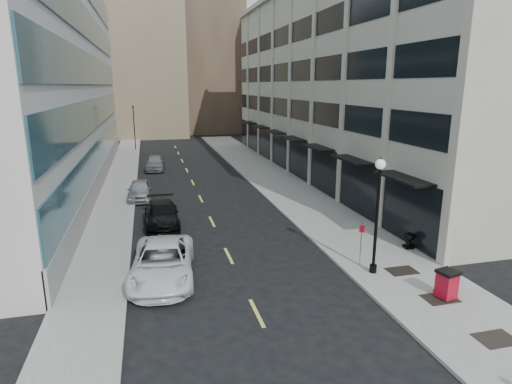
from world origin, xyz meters
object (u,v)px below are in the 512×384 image
sign_post (361,238)px  urn_planter (409,239)px  car_white_van (163,262)px  trash_bin (447,283)px  car_grey_sedan (155,163)px  lamppost (378,206)px  car_silver_sedan (140,190)px  car_black_pickup (162,214)px  traffic_signal (133,108)px

sign_post → urn_planter: 3.99m
car_white_van → trash_bin: car_white_van is taller
car_grey_sedan → lamppost: bearing=-68.1°
car_silver_sedan → trash_bin: size_ratio=3.65×
car_black_pickup → urn_planter: (12.80, -7.65, -0.06)m
lamppost → car_silver_sedan: bearing=122.5°
trash_bin → sign_post: sign_post is taller
trash_bin → urn_planter: (1.75, 5.34, -0.12)m
car_silver_sedan → trash_bin: car_silver_sedan is taller
sign_post → trash_bin: bearing=-40.1°
car_white_van → car_silver_sedan: size_ratio=1.35×
car_grey_sedan → sign_post: size_ratio=2.14×
car_black_pickup → traffic_signal: bearing=93.8°
traffic_signal → lamppost: (11.68, -43.99, -2.31)m
lamppost → urn_planter: bearing=34.4°
car_silver_sedan → car_grey_sedan: size_ratio=0.95×
trash_bin → urn_planter: size_ratio=1.39×
car_black_pickup → car_grey_sedan: bearing=89.9°
traffic_signal → car_grey_sedan: (2.30, -15.08, -4.92)m
lamppost → car_grey_sedan: bearing=108.0°
traffic_signal → sign_post: size_ratio=3.19×
car_black_pickup → sign_post: 12.93m
trash_bin → urn_planter: bearing=59.1°
sign_post → urn_planter: sign_post is taller
traffic_signal → urn_planter: 44.59m
traffic_signal → sign_post: (11.47, -43.07, -4.14)m
trash_bin → lamppost: (-1.66, 3.00, 2.60)m
traffic_signal → car_black_pickup: 34.44m
sign_post → traffic_signal: bearing=129.3°
car_black_pickup → urn_planter: car_black_pickup is taller
trash_bin → sign_post: bearing=102.8°
car_black_pickup → trash_bin: bearing=-49.8°
car_silver_sedan → sign_post: sign_post is taller
lamppost → urn_planter: lamppost is taller
car_black_pickup → trash_bin: car_black_pickup is taller
car_white_van → car_silver_sedan: car_white_van is taller
car_white_van → trash_bin: size_ratio=4.92×
car_silver_sedan → sign_post: size_ratio=2.04×
car_black_pickup → trash_bin: size_ratio=4.22×
car_grey_sedan → urn_planter: (12.80, -26.58, -0.11)m
trash_bin → urn_planter: trash_bin is taller
lamppost → trash_bin: bearing=-61.0°
traffic_signal → lamppost: size_ratio=1.26×
car_grey_sedan → trash_bin: (11.05, -31.92, 0.01)m
car_grey_sedan → lamppost: size_ratio=0.85×
trash_bin → urn_planter: 5.62m
car_grey_sedan → urn_planter: car_grey_sedan is taller
trash_bin → lamppost: size_ratio=0.22×
car_silver_sedan → urn_planter: 20.42m
car_black_pickup → sign_post: sign_post is taller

